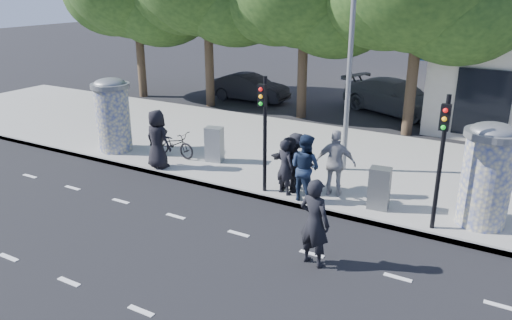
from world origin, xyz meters
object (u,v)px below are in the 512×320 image
Objects in this scene: traffic_pole_near at (264,123)px; ped_c at (305,167)px; ped_a at (157,139)px; ad_column_right at (487,173)px; ad_column_left at (113,113)px; street_lamp at (352,24)px; car_mid at (249,88)px; car_right at (396,97)px; cabinet_right at (379,188)px; ped_f at (289,164)px; ped_b at (285,167)px; traffic_pole_far at (442,150)px; ped_d at (296,161)px; ped_e at (336,163)px; cabinet_left at (214,144)px; bicycle at (174,144)px.

traffic_pole_near reaches higher than ped_c.
ad_column_right is at bearing -168.84° from ped_a.
ad_column_left is 8.90m from street_lamp.
car_right is (7.46, 1.17, 0.09)m from car_mid.
cabinet_right is (-2.53, -0.39, -0.81)m from ad_column_right.
ped_f is at bearing -108.49° from street_lamp.
ad_column_right reaches higher than ped_b.
ped_d is at bearing 170.12° from traffic_pole_far.
ad_column_right is at bearing -164.07° from ped_f.
ped_c is at bearing -143.33° from car_mid.
ped_c is at bearing 37.70° from ped_e.
cabinet_right is (-1.53, 0.52, -1.50)m from traffic_pole_far.
ped_c reaches higher than ped_f.
street_lamp is 7.10m from ped_a.
car_mid reaches higher than cabinet_left.
ped_e is at bearing -154.59° from ped_d.
traffic_pole_far is 2.05× the size of ped_f.
ad_column_right is at bearing -132.67° from car_right.
cabinet_right is at bearing -1.09° from ad_column_left.
ped_a reaches higher than car_mid.
ped_a is 5.29m from ped_c.
ped_a is 1.68× the size of cabinet_right.
ped_b is at bearing 5.60° from ped_c.
ped_e is (8.50, 0.07, -0.41)m from ad_column_left.
cabinet_left is (-7.55, 1.49, -1.48)m from traffic_pole_far.
car_mid is (-8.16, 7.86, -4.09)m from street_lamp.
bicycle is 7.57m from cabinet_right.
ad_column_right is (12.40, 0.20, 0.00)m from ad_column_left.
car_mid is at bearing -38.34° from ped_c.
ped_b is 12.85m from car_mid.
car_mid is (-11.56, 10.70, -1.53)m from traffic_pole_far.
ped_e is (1.21, 0.06, 0.13)m from ped_d.
ped_a is 1.63× the size of cabinet_left.
ad_column_right is 0.48× the size of car_right.
traffic_pole_near is 1.76× the size of ped_c.
ped_e is 0.36× the size of car_right.
ped_c is (1.28, 0.06, -1.12)m from traffic_pole_near.
ped_e is at bearing 163.13° from cabinet_right.
street_lamp is 4.41m from ped_d.
ped_d is 5.00m from bicycle.
traffic_pole_far reaches higher than car_right.
ped_f is at bearing 93.54° from ped_d.
car_mid is (-7.36, 10.53, -0.27)m from ped_b.
ped_e reaches higher than ped_c.
traffic_pole_far is 9.29m from bicycle.
ad_column_right is 12.12m from car_right.
ad_column_right reaches higher than car_right.
ped_c is 13.34m from car_mid.
ad_column_left is 1.00× the size of ad_column_right.
cabinet_left reaches higher than bicycle.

